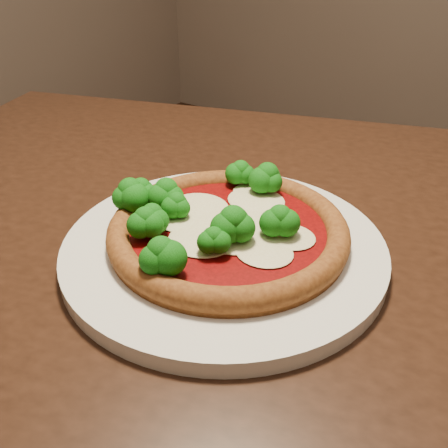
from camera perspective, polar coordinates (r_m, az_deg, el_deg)
The scene contains 3 objects.
dining_table at distance 0.69m, azimuth -0.10°, elevation -6.53°, with size 1.28×1.09×0.75m.
plate at distance 0.55m, azimuth -0.00°, elevation -2.72°, with size 0.36×0.36×0.02m, color silver.
pizza at distance 0.55m, azimuth -0.32°, elevation -0.08°, with size 0.27×0.26×0.06m.
Camera 1 is at (0.08, -0.58, 1.07)m, focal length 40.00 mm.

